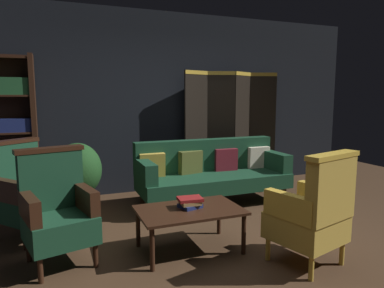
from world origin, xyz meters
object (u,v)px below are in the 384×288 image
Objects in this scene: coffee_table at (190,213)px; potted_plant at (78,172)px; bookshelf at (0,129)px; book_navy_cloth at (190,206)px; armchair_wing_left at (57,210)px; book_tan_leather at (190,202)px; book_red_leather at (190,199)px; armchair_gilt_accent at (313,212)px; armchair_wing_right at (24,192)px; folding_screen at (231,127)px; velvet_couch at (211,171)px.

potted_plant reaches higher than coffee_table.
book_navy_cloth is at bearing -47.84° from bookshelf.
book_tan_leather is at bearing -8.36° from armchair_wing_left.
book_red_leather is at bearing 62.07° from coffee_table.
bookshelf is 8.70× the size of book_red_leather.
armchair_wing_left reaches higher than coffee_table.
armchair_gilt_accent is 1.00× the size of armchair_wing_right.
folding_screen reaches higher than armchair_wing_right.
book_tan_leather is (-0.88, 0.72, -0.02)m from armchair_gilt_accent.
folding_screen is 8.06× the size of book_red_leather.
book_navy_cloth is (-0.83, -1.32, -0.02)m from velvet_couch.
armchair_wing_right is (-1.52, 0.98, 0.12)m from coffee_table.
book_navy_cloth is 0.04m from book_tan_leather.
folding_screen is 9.78× the size of book_navy_cloth.
armchair_gilt_accent reaches higher than book_red_leather.
armchair_wing_left is at bearing -70.85° from bookshelf.
book_tan_leather is (0.02, 0.04, 0.10)m from coffee_table.
armchair_gilt_accent is 1.14m from book_navy_cloth.
folding_screen is at bearing 20.59° from armchair_wing_right.
book_navy_cloth is (0.95, -1.59, -0.08)m from potted_plant.
armchair_wing_left is at bearing -67.24° from armchair_wing_right.
velvet_couch is 2.34m from armchair_wing_left.
book_red_leather is at bearing -126.45° from folding_screen.
bookshelf reaches higher than velvet_couch.
book_navy_cloth is (1.53, -0.95, -0.05)m from armchair_wing_right.
book_tan_leather is (-1.56, -2.11, -0.51)m from folding_screen.
book_red_leather is at bearing -47.84° from bookshelf.
book_tan_leather is at bearing -126.45° from folding_screen.
coffee_table is 1.81m from armchair_wing_right.
book_tan_leather is at bearing -31.66° from armchair_wing_right.
folding_screen is at bearing 47.35° from velvet_couch.
book_navy_cloth is at bearing -122.23° from velvet_couch.
coffee_table is 1.87m from potted_plant.
book_red_leather reaches higher than book_tan_leather.
potted_plant is at bearing 47.44° from armchair_wing_right.
armchair_wing_left is 5.35× the size of book_navy_cloth.
velvet_couch is at bearing 91.31° from armchair_gilt_accent.
potted_plant is 3.84× the size of book_red_leather.
armchair_gilt_accent reaches higher than book_navy_cloth.
velvet_couch is at bearing 9.03° from armchair_wing_right.
armchair_wing_left is 1.00× the size of armchair_wing_right.
armchair_gilt_accent is at bearing -37.29° from coffee_table.
folding_screen reaches higher than book_navy_cloth.
armchair_wing_right is at bearing -159.41° from folding_screen.
armchair_wing_left is (-2.05, -1.14, 0.03)m from velvet_couch.
bookshelf is 1.31m from armchair_wing_right.
armchair_gilt_accent reaches higher than book_tan_leather.
bookshelf reaches higher than book_navy_cloth.
folding_screen is 2.67m from book_tan_leather.
coffee_table is 5.31× the size of book_tan_leather.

